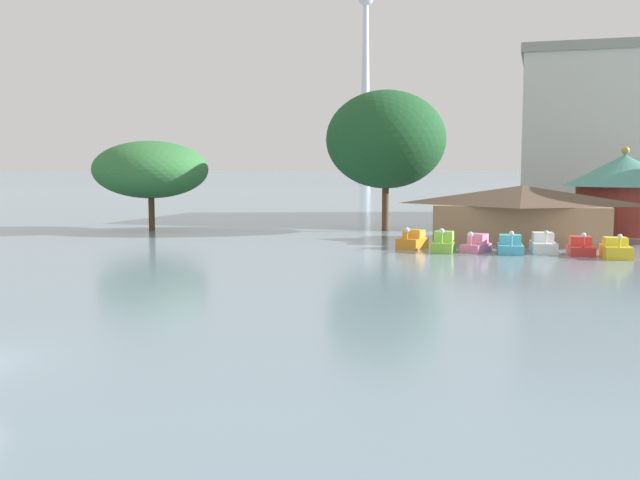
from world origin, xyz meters
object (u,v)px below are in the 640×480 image
object	(u,v)px
pedal_boat_red	(581,248)
shoreline_tree_mid	(386,140)
pedal_boat_white	(543,244)
green_roof_pavilion	(624,190)
pedal_boat_orange	(412,241)
pedal_boat_pink	(476,245)
pedal_boat_lime	(443,244)
pedal_boat_cyan	(510,246)
shoreline_tree_tall_left	(151,170)
boathouse	(522,212)
pedal_boat_yellow	(616,250)
distant_broadcast_tower	(366,22)

from	to	relation	value
pedal_boat_red	shoreline_tree_mid	xyz separation A→B (m)	(-16.27, 14.56, 7.85)
pedal_boat_white	green_roof_pavilion	world-z (taller)	green_roof_pavilion
pedal_boat_orange	pedal_boat_red	xyz separation A→B (m)	(11.41, -0.67, -0.06)
pedal_boat_pink	pedal_boat_red	size ratio (longest dim) A/B	1.02
pedal_boat_lime	pedal_boat_red	bearing A→B (deg)	97.46
pedal_boat_cyan	shoreline_tree_tall_left	xyz separation A→B (m)	(-32.55, 9.32, 5.11)
pedal_boat_pink	pedal_boat_white	size ratio (longest dim) A/B	0.86
pedal_boat_pink	shoreline_tree_mid	xyz separation A→B (m)	(-9.45, 14.79, 7.84)
pedal_boat_white	pedal_boat_red	size ratio (longest dim) A/B	1.18
shoreline_tree_tall_left	pedal_boat_orange	bearing A→B (deg)	-17.72
boathouse	shoreline_tree_tall_left	distance (m)	33.24
pedal_boat_cyan	shoreline_tree_tall_left	world-z (taller)	shoreline_tree_tall_left
pedal_boat_yellow	distant_broadcast_tower	distance (m)	226.81
pedal_boat_pink	shoreline_tree_tall_left	bearing A→B (deg)	-87.93
pedal_boat_lime	shoreline_tree_tall_left	size ratio (longest dim) A/B	0.22
pedal_boat_lime	pedal_boat_white	world-z (taller)	pedal_boat_lime
pedal_boat_orange	distant_broadcast_tower	distance (m)	221.57
pedal_boat_white	green_roof_pavilion	xyz separation A→B (m)	(6.69, 16.42, 3.35)
distant_broadcast_tower	pedal_boat_red	bearing A→B (deg)	-73.04
pedal_boat_lime	green_roof_pavilion	bearing A→B (deg)	145.03
pedal_boat_pink	pedal_boat_red	distance (m)	6.82
pedal_boat_yellow	pedal_boat_pink	bearing A→B (deg)	-101.51
pedal_boat_orange	distant_broadcast_tower	world-z (taller)	distant_broadcast_tower
pedal_boat_orange	boathouse	world-z (taller)	boathouse
shoreline_tree_tall_left	pedal_boat_cyan	bearing A→B (deg)	-15.98
pedal_boat_cyan	distant_broadcast_tower	xyz separation A→B (m)	(-59.02, 208.89, 56.62)
pedal_boat_red	pedal_boat_yellow	xyz separation A→B (m)	(2.08, -1.15, 0.05)
pedal_boat_cyan	shoreline_tree_mid	distance (m)	20.59
shoreline_tree_mid	pedal_boat_pink	bearing A→B (deg)	-57.42
pedal_boat_white	distant_broadcast_tower	size ratio (longest dim) A/B	0.02
green_roof_pavilion	distant_broadcast_tower	world-z (taller)	distant_broadcast_tower
pedal_boat_white	shoreline_tree_mid	bearing A→B (deg)	-142.30
pedal_boat_lime	shoreline_tree_tall_left	xyz separation A→B (m)	(-28.11, 9.88, 5.03)
pedal_boat_orange	pedal_boat_pink	world-z (taller)	pedal_boat_orange
pedal_boat_white	boathouse	xyz separation A→B (m)	(-1.64, 6.95, 1.78)
pedal_boat_white	shoreline_tree_tall_left	xyz separation A→B (m)	(-34.70, 8.05, 5.07)
pedal_boat_orange	green_roof_pavilion	bearing A→B (deg)	152.26
boathouse	shoreline_tree_tall_left	xyz separation A→B (m)	(-33.05, 1.10, 3.29)
pedal_boat_yellow	green_roof_pavilion	world-z (taller)	green_roof_pavilion
pedal_boat_cyan	pedal_boat_white	size ratio (longest dim) A/B	0.89
pedal_boat_red	shoreline_tree_tall_left	size ratio (longest dim) A/B	0.25
pedal_boat_pink	shoreline_tree_tall_left	world-z (taller)	shoreline_tree_tall_left
pedal_boat_red	shoreline_tree_mid	distance (m)	23.20
green_roof_pavilion	pedal_boat_white	bearing A→B (deg)	-112.16
pedal_boat_red	green_roof_pavilion	size ratio (longest dim) A/B	0.26
pedal_boat_yellow	shoreline_tree_tall_left	xyz separation A→B (m)	(-39.18, 10.02, 5.07)
pedal_boat_orange	pedal_boat_cyan	bearing A→B (deg)	96.50
pedal_boat_pink	distant_broadcast_tower	distance (m)	223.55
pedal_boat_white	pedal_boat_red	xyz separation A→B (m)	(2.40, -0.82, -0.05)
pedal_boat_orange	pedal_boat_cyan	world-z (taller)	pedal_boat_cyan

